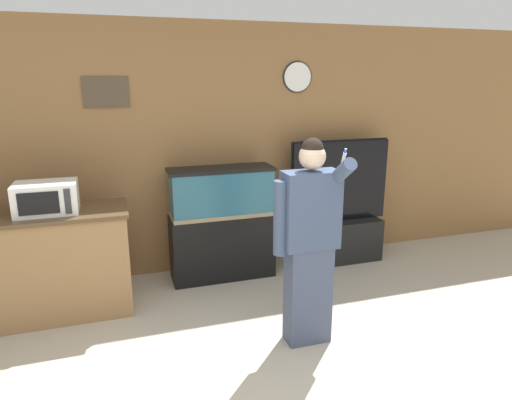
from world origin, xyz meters
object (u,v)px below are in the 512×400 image
Objects in this scene: counter_island at (42,265)px; person_standing at (309,241)px; tv_on_stand at (338,226)px; microwave at (46,198)px; aquarium_on_stand at (222,223)px.

counter_island is 2.33m from person_standing.
person_standing reaches higher than tv_on_stand.
person_standing is (1.92, -1.06, -0.22)m from microwave.
aquarium_on_stand is 1.38m from tv_on_stand.
tv_on_stand is (1.37, 0.04, -0.18)m from aquarium_on_stand.
microwave is 0.36× the size of tv_on_stand.
microwave is at bearing -172.73° from tv_on_stand.
aquarium_on_stand is at bearing 11.98° from microwave.
microwave is at bearing -13.12° from counter_island.
aquarium_on_stand is (1.68, 0.31, 0.11)m from counter_island.
microwave is at bearing 151.14° from person_standing.
counter_island is 1.28× the size of aquarium_on_stand.
counter_island is 1.08× the size of tv_on_stand.
counter_island is 3.07m from tv_on_stand.
counter_island is 3.02× the size of microwave.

